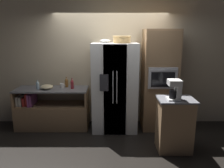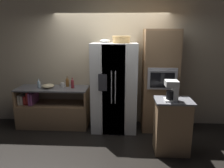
# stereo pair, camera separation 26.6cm
# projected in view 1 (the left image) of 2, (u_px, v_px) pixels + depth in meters

# --- Properties ---
(ground_plane) EXTENTS (20.00, 20.00, 0.00)m
(ground_plane) POSITION_uv_depth(u_px,v_px,m) (110.00, 128.00, 4.88)
(ground_plane) COLOR black
(wall_back) EXTENTS (12.00, 0.06, 2.80)m
(wall_back) POSITION_uv_depth(u_px,v_px,m) (110.00, 63.00, 4.97)
(wall_back) COLOR beige
(wall_back) RESTS_ON ground_plane
(counter_left) EXTENTS (1.57, 0.60, 0.89)m
(counter_left) POSITION_uv_depth(u_px,v_px,m) (52.00, 113.00, 4.89)
(counter_left) COLOR #93704C
(counter_left) RESTS_ON ground_plane
(refrigerator) EXTENTS (0.95, 0.77, 1.88)m
(refrigerator) POSITION_uv_depth(u_px,v_px,m) (114.00, 87.00, 4.68)
(refrigerator) COLOR white
(refrigerator) RESTS_ON ground_plane
(wall_oven) EXTENTS (0.71, 0.67, 2.16)m
(wall_oven) POSITION_uv_depth(u_px,v_px,m) (159.00, 80.00, 4.72)
(wall_oven) COLOR #93704C
(wall_oven) RESTS_ON ground_plane
(island_counter) EXTENTS (0.64, 0.50, 0.97)m
(island_counter) POSITION_uv_depth(u_px,v_px,m) (174.00, 124.00, 3.90)
(island_counter) COLOR #93704C
(island_counter) RESTS_ON ground_plane
(wicker_basket) EXTENTS (0.37, 0.37, 0.14)m
(wicker_basket) POSITION_uv_depth(u_px,v_px,m) (121.00, 39.00, 4.38)
(wicker_basket) COLOR tan
(wicker_basket) RESTS_ON refrigerator
(fruit_bowl) EXTENTS (0.23, 0.23, 0.08)m
(fruit_bowl) POSITION_uv_depth(u_px,v_px,m) (104.00, 41.00, 4.52)
(fruit_bowl) COLOR white
(fruit_bowl) RESTS_ON refrigerator
(bottle_tall) EXTENTS (0.07, 0.07, 0.23)m
(bottle_tall) POSITION_uv_depth(u_px,v_px,m) (71.00, 84.00, 4.73)
(bottle_tall) COLOR maroon
(bottle_tall) RESTS_ON counter_left
(bottle_short) EXTENTS (0.06, 0.06, 0.20)m
(bottle_short) POSITION_uv_depth(u_px,v_px,m) (37.00, 85.00, 4.70)
(bottle_short) COLOR silver
(bottle_short) RESTS_ON counter_left
(bottle_wide) EXTENTS (0.07, 0.07, 0.23)m
(bottle_wide) POSITION_uv_depth(u_px,v_px,m) (66.00, 83.00, 4.87)
(bottle_wide) COLOR brown
(bottle_wide) RESTS_ON counter_left
(mug) EXTENTS (0.12, 0.08, 0.11)m
(mug) POSITION_uv_depth(u_px,v_px,m) (61.00, 86.00, 4.79)
(mug) COLOR silver
(mug) RESTS_ON counter_left
(mixing_bowl) EXTENTS (0.27, 0.27, 0.09)m
(mixing_bowl) POSITION_uv_depth(u_px,v_px,m) (46.00, 87.00, 4.72)
(mixing_bowl) COLOR beige
(mixing_bowl) RESTS_ON counter_left
(coffee_maker) EXTENTS (0.21, 0.22, 0.35)m
(coffee_maker) POSITION_uv_depth(u_px,v_px,m) (175.00, 89.00, 3.70)
(coffee_maker) COLOR white
(coffee_maker) RESTS_ON island_counter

